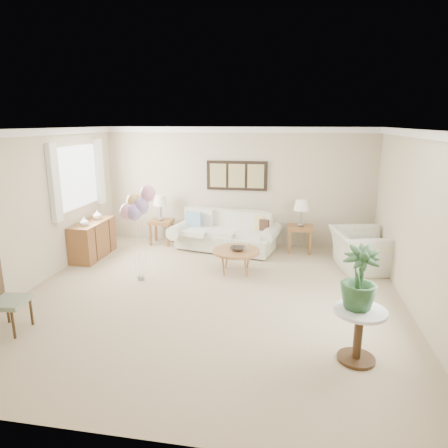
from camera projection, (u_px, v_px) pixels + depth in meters
name	position (u px, v px, depth m)	size (l,w,h in m)	color
ground_plane	(210.00, 297.00, 6.36)	(6.00, 6.00, 0.00)	tan
room_shell	(203.00, 195.00, 6.06)	(6.04, 6.04, 2.60)	#C1B495
wall_art_triptych	(237.00, 176.00, 8.81)	(1.35, 0.06, 0.65)	black
sofa	(226.00, 235.00, 8.65)	(2.43, 1.27, 0.83)	silver
end_table_left	(161.00, 224.00, 9.03)	(0.51, 0.46, 0.55)	olive
end_table_right	(300.00, 230.00, 8.44)	(0.52, 0.48, 0.57)	olive
lamp_left	(160.00, 201.00, 8.90)	(0.33, 0.33, 0.58)	gray
lamp_right	(302.00, 206.00, 8.31)	(0.32, 0.32, 0.57)	gray
coffee_table	(236.00, 252.00, 7.29)	(0.86, 0.86, 0.44)	#A77F48
decor_bowl	(238.00, 249.00, 7.23)	(0.27, 0.27, 0.07)	#302822
armchair	(361.00, 250.00, 7.48)	(1.13, 0.99, 0.74)	silver
side_table	(359.00, 322.00, 4.54)	(0.60, 0.60, 0.65)	silver
potted_plant	(359.00, 278.00, 4.45)	(0.41, 0.41, 0.73)	#204421
accent_chair	(3.00, 296.00, 5.23)	(0.51, 0.51, 0.93)	gray
credenza	(93.00, 239.00, 8.16)	(0.46, 1.20, 0.74)	olive
vase_white	(84.00, 221.00, 7.75)	(0.16, 0.16, 0.17)	white
vase_sage	(97.00, 215.00, 8.26)	(0.18, 0.18, 0.19)	silver
balloon_cluster	(137.00, 205.00, 6.72)	(0.57, 0.41, 1.68)	gray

